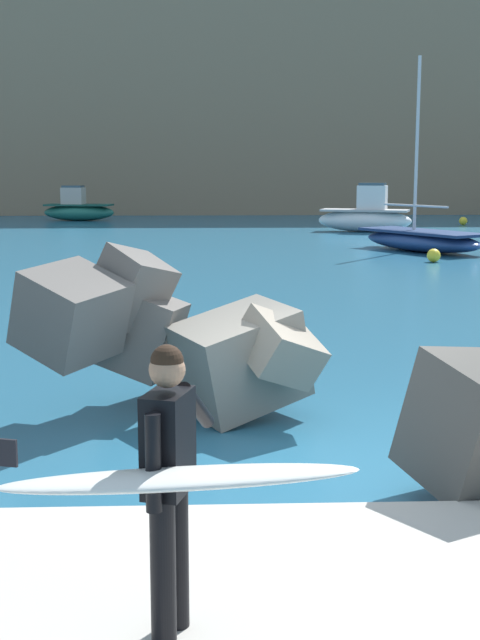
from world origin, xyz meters
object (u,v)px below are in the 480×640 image
(boat_near_left, at_px, (366,216))
(boat_near_right, at_px, (78,209))
(mooring_buoy_middle, at_px, (463,221))
(surfer_with_board, at_px, (168,476))
(mooring_buoy_inner, at_px, (434,255))
(boat_mid_centre, at_px, (422,239))

(boat_near_left, bearing_deg, boat_near_right, 147.25)
(mooring_buoy_middle, bearing_deg, boat_near_left, -141.53)
(boat_near_left, height_order, mooring_buoy_middle, boat_near_left)
(surfer_with_board, relative_size, boat_near_left, 0.44)
(boat_near_right, xyz_separation_m, mooring_buoy_middle, (21.30, -4.78, -0.45))
(mooring_buoy_inner, bearing_deg, mooring_buoy_middle, 70.92)
(boat_near_left, relative_size, boat_near_right, 1.09)
(boat_mid_centre, distance_m, mooring_buoy_inner, 3.84)
(boat_near_right, distance_m, mooring_buoy_middle, 21.83)
(mooring_buoy_inner, relative_size, mooring_buoy_middle, 1.00)
(surfer_with_board, bearing_deg, boat_near_right, 98.60)
(boat_near_left, xyz_separation_m, mooring_buoy_inner, (-0.33, -13.94, -0.53))
(surfer_with_board, xyz_separation_m, boat_mid_centre, (8.19, 27.18, -0.83))
(mooring_buoy_inner, distance_m, mooring_buoy_middle, 19.97)
(surfer_with_board, distance_m, boat_near_right, 47.57)
(boat_near_right, relative_size, mooring_buoy_inner, 9.86)
(surfer_with_board, height_order, boat_mid_centre, boat_mid_centre)
(surfer_with_board, bearing_deg, boat_mid_centre, 73.22)
(mooring_buoy_middle, bearing_deg, boat_mid_centre, -111.68)
(surfer_with_board, relative_size, boat_mid_centre, 0.30)
(surfer_with_board, xyz_separation_m, mooring_buoy_middle, (14.19, 42.25, -1.06))
(boat_near_right, xyz_separation_m, boat_mid_centre, (15.30, -19.85, -0.22))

